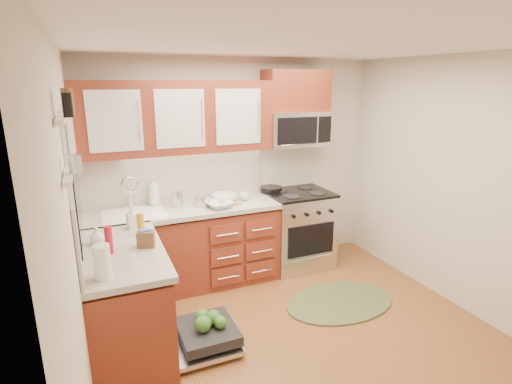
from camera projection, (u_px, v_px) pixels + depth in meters
name	position (u px, v px, depth m)	size (l,w,h in m)	color
floor	(307.00, 342.00, 3.54)	(3.50, 3.50, 0.00)	brown
ceiling	(318.00, 44.00, 2.88)	(3.50, 3.50, 0.00)	white
wall_back	(237.00, 167.00, 4.76)	(3.50, 0.04, 2.50)	beige
wall_left	(75.00, 241.00, 2.55)	(0.04, 3.50, 2.50)	beige
wall_right	(468.00, 187.00, 3.87)	(0.04, 3.50, 2.50)	beige
base_cabinet_back	(186.00, 250.00, 4.44)	(2.05, 0.60, 0.85)	maroon
base_cabinet_left	(126.00, 305.00, 3.35)	(0.60, 1.25, 0.85)	maroon
countertop_back	(184.00, 210.00, 4.31)	(2.07, 0.64, 0.05)	#B1AAA2
countertop_left	(123.00, 253.00, 3.23)	(0.64, 1.27, 0.05)	#B1AAA2
backsplash_back	(177.00, 176.00, 4.49)	(2.05, 0.02, 0.57)	#B4AEA2
backsplash_left	(78.00, 221.00, 3.03)	(0.02, 1.25, 0.57)	#B4AEA2
upper_cabinets	(177.00, 117.00, 4.17)	(2.05, 0.35, 0.75)	maroon
cabinet_over_mw	(296.00, 91.00, 4.63)	(0.76, 0.35, 0.47)	maroon
range	(298.00, 229.00, 4.94)	(0.76, 0.64, 0.95)	silver
microwave	(296.00, 129.00, 4.72)	(0.76, 0.38, 0.40)	silver
sink	(135.00, 226.00, 4.12)	(0.62, 0.50, 0.26)	white
dishwasher	(203.00, 337.00, 3.46)	(0.70, 0.60, 0.20)	silver
window	(73.00, 179.00, 2.92)	(0.03, 1.05, 1.05)	white
window_blind	(71.00, 133.00, 2.84)	(0.02, 0.96, 0.40)	white
shelf_upper	(61.00, 119.00, 2.04)	(0.04, 0.40, 0.03)	white
shelf_lower	(68.00, 176.00, 2.12)	(0.04, 0.40, 0.03)	white
rug	(340.00, 302.00, 4.17)	(1.19, 0.77, 0.02)	#596037
skillet	(271.00, 189.00, 4.87)	(0.26, 0.26, 0.05)	black
stock_pot	(203.00, 201.00, 4.36)	(0.19, 0.19, 0.11)	silver
cutting_board	(230.00, 202.00, 4.45)	(0.25, 0.16, 0.02)	#B08150
canister	(178.00, 199.00, 4.31)	(0.11, 0.11, 0.18)	silver
paper_towel_roll	(102.00, 262.00, 2.72)	(0.11, 0.11, 0.25)	white
mustard_bottle	(141.00, 224.00, 3.52)	(0.06, 0.06, 0.20)	gold
red_bottle	(109.00, 240.00, 3.13)	(0.06, 0.06, 0.23)	red
wooden_box	(146.00, 239.00, 3.27)	(0.14, 0.10, 0.14)	brown
blue_carton	(146.00, 238.00, 3.27)	(0.09, 0.06, 0.15)	#265AB2
bowl_a	(220.00, 205.00, 4.29)	(0.28, 0.28, 0.07)	#999999
bowl_b	(224.00, 198.00, 4.50)	(0.29, 0.29, 0.09)	#999999
cup	(244.00, 196.00, 4.56)	(0.12, 0.12, 0.10)	#999999
soap_bottle_a	(154.00, 191.00, 4.34)	(0.12, 0.12, 0.32)	#999999
soap_bottle_b	(132.00, 217.00, 3.68)	(0.10, 0.10, 0.22)	#999999
soap_bottle_c	(97.00, 236.00, 3.32)	(0.12, 0.12, 0.15)	#999999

